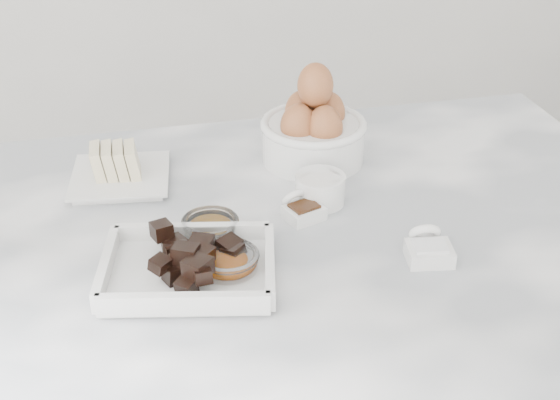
{
  "coord_description": "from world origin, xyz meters",
  "views": [
    {
      "loc": [
        -0.2,
        -0.9,
        1.54
      ],
      "look_at": [
        0.02,
        0.03,
        0.98
      ],
      "focal_mm": 50.0,
      "sensor_mm": 36.0,
      "label": 1
    }
  ],
  "objects_px": {
    "butter_plate": "(118,170)",
    "salt_spoon": "(428,248)",
    "egg_bowl": "(313,129)",
    "chocolate_dish": "(188,264)",
    "zest_bowl": "(228,263)",
    "honey_bowl": "(211,229)",
    "vanilla_spoon": "(301,209)",
    "sugar_ramekin": "(320,188)"
  },
  "relations": [
    {
      "from": "chocolate_dish",
      "to": "salt_spoon",
      "type": "xyz_separation_m",
      "value": [
        0.32,
        -0.02,
        -0.01
      ]
    },
    {
      "from": "butter_plate",
      "to": "vanilla_spoon",
      "type": "distance_m",
      "value": 0.3
    },
    {
      "from": "honey_bowl",
      "to": "vanilla_spoon",
      "type": "relative_size",
      "value": 1.05
    },
    {
      "from": "zest_bowl",
      "to": "salt_spoon",
      "type": "relative_size",
      "value": 1.01
    },
    {
      "from": "butter_plate",
      "to": "vanilla_spoon",
      "type": "relative_size",
      "value": 2.21
    },
    {
      "from": "chocolate_dish",
      "to": "butter_plate",
      "type": "relative_size",
      "value": 1.48
    },
    {
      "from": "sugar_ramekin",
      "to": "salt_spoon",
      "type": "height_order",
      "value": "same"
    },
    {
      "from": "salt_spoon",
      "to": "chocolate_dish",
      "type": "bearing_deg",
      "value": 175.82
    },
    {
      "from": "chocolate_dish",
      "to": "sugar_ramekin",
      "type": "xyz_separation_m",
      "value": [
        0.22,
        0.15,
        0.0
      ]
    },
    {
      "from": "egg_bowl",
      "to": "salt_spoon",
      "type": "distance_m",
      "value": 0.33
    },
    {
      "from": "chocolate_dish",
      "to": "egg_bowl",
      "type": "bearing_deg",
      "value": 49.95
    },
    {
      "from": "salt_spoon",
      "to": "sugar_ramekin",
      "type": "bearing_deg",
      "value": 120.19
    },
    {
      "from": "butter_plate",
      "to": "vanilla_spoon",
      "type": "height_order",
      "value": "butter_plate"
    },
    {
      "from": "butter_plate",
      "to": "egg_bowl",
      "type": "xyz_separation_m",
      "value": [
        0.32,
        0.01,
        0.03
      ]
    },
    {
      "from": "vanilla_spoon",
      "to": "egg_bowl",
      "type": "bearing_deg",
      "value": 69.67
    },
    {
      "from": "chocolate_dish",
      "to": "zest_bowl",
      "type": "height_order",
      "value": "chocolate_dish"
    },
    {
      "from": "butter_plate",
      "to": "salt_spoon",
      "type": "xyz_separation_m",
      "value": [
        0.39,
        -0.31,
        -0.01
      ]
    },
    {
      "from": "butter_plate",
      "to": "sugar_ramekin",
      "type": "relative_size",
      "value": 2.25
    },
    {
      "from": "egg_bowl",
      "to": "butter_plate",
      "type": "bearing_deg",
      "value": -178.7
    },
    {
      "from": "zest_bowl",
      "to": "salt_spoon",
      "type": "xyz_separation_m",
      "value": [
        0.27,
        -0.02,
        -0.0
      ]
    },
    {
      "from": "chocolate_dish",
      "to": "butter_plate",
      "type": "xyz_separation_m",
      "value": [
        -0.07,
        0.28,
        -0.0
      ]
    },
    {
      "from": "butter_plate",
      "to": "egg_bowl",
      "type": "bearing_deg",
      "value": 1.3
    },
    {
      "from": "vanilla_spoon",
      "to": "zest_bowl",
      "type": "bearing_deg",
      "value": -136.68
    },
    {
      "from": "vanilla_spoon",
      "to": "salt_spoon",
      "type": "bearing_deg",
      "value": -45.21
    },
    {
      "from": "vanilla_spoon",
      "to": "salt_spoon",
      "type": "distance_m",
      "value": 0.2
    },
    {
      "from": "sugar_ramekin",
      "to": "honey_bowl",
      "type": "height_order",
      "value": "sugar_ramekin"
    },
    {
      "from": "chocolate_dish",
      "to": "vanilla_spoon",
      "type": "height_order",
      "value": "chocolate_dish"
    },
    {
      "from": "honey_bowl",
      "to": "chocolate_dish",
      "type": "bearing_deg",
      "value": -116.43
    },
    {
      "from": "butter_plate",
      "to": "honey_bowl",
      "type": "height_order",
      "value": "butter_plate"
    },
    {
      "from": "egg_bowl",
      "to": "vanilla_spoon",
      "type": "relative_size",
      "value": 2.29
    },
    {
      "from": "chocolate_dish",
      "to": "honey_bowl",
      "type": "xyz_separation_m",
      "value": [
        0.04,
        0.08,
        -0.01
      ]
    },
    {
      "from": "honey_bowl",
      "to": "zest_bowl",
      "type": "xyz_separation_m",
      "value": [
        0.01,
        -0.09,
        0.0
      ]
    },
    {
      "from": "sugar_ramekin",
      "to": "vanilla_spoon",
      "type": "relative_size",
      "value": 0.98
    },
    {
      "from": "sugar_ramekin",
      "to": "egg_bowl",
      "type": "distance_m",
      "value": 0.15
    },
    {
      "from": "butter_plate",
      "to": "chocolate_dish",
      "type": "bearing_deg",
      "value": -75.27
    },
    {
      "from": "butter_plate",
      "to": "zest_bowl",
      "type": "relative_size",
      "value": 2.09
    },
    {
      "from": "honey_bowl",
      "to": "salt_spoon",
      "type": "distance_m",
      "value": 0.3
    },
    {
      "from": "butter_plate",
      "to": "sugar_ramekin",
      "type": "height_order",
      "value": "butter_plate"
    },
    {
      "from": "chocolate_dish",
      "to": "vanilla_spoon",
      "type": "distance_m",
      "value": 0.22
    },
    {
      "from": "honey_bowl",
      "to": "egg_bowl",
      "type": "bearing_deg",
      "value": 45.6
    },
    {
      "from": "butter_plate",
      "to": "vanilla_spoon",
      "type": "xyz_separation_m",
      "value": [
        0.25,
        -0.17,
        -0.01
      ]
    },
    {
      "from": "zest_bowl",
      "to": "sugar_ramekin",
      "type": "bearing_deg",
      "value": 43.07
    }
  ]
}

